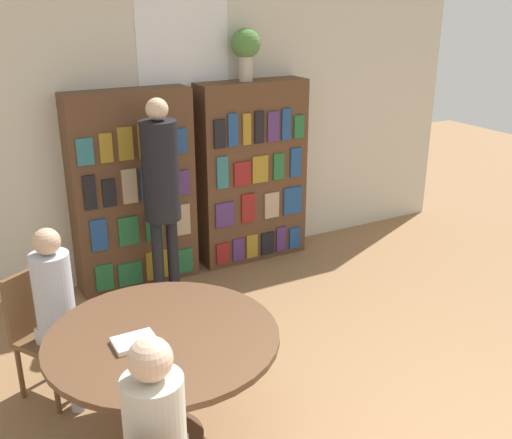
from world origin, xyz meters
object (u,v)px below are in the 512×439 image
Objects in this scene: bookshelf_right at (252,173)px; seated_reader_left at (60,307)px; flower_vase at (246,47)px; chair_left_side at (44,326)px; librarian_standing at (161,181)px; bookshelf_left at (133,191)px; reading_table at (163,349)px; seated_reader_right at (156,437)px.

seated_reader_left is at bearing -146.02° from bookshelf_right.
flower_vase reaches higher than seated_reader_left.
flower_vase is 0.55× the size of chair_left_side.
librarian_standing is at bearing -156.40° from bookshelf_right.
bookshelf_left is 3.76× the size of flower_vase.
librarian_standing is at bearing 69.37° from reading_table.
librarian_standing reaches higher than chair_left_side.
bookshelf_left is 0.56m from librarian_standing.
librarian_standing is (1.09, 1.01, 0.43)m from seated_reader_left.
reading_table is (-1.74, -2.23, -1.50)m from flower_vase.
reading_table is 1.91m from librarian_standing.
librarian_standing is (1.19, 0.85, 0.63)m from chair_left_side.
bookshelf_right reaches higher than seated_reader_right.
chair_left_side is at bearing 121.79° from reading_table.
bookshelf_right is 3.69m from seated_reader_right.
reading_table is 0.85m from seated_reader_right.
reading_table is at bearing 90.00° from seated_reader_right.
flower_vase is at bearing 175.62° from bookshelf_right.
seated_reader_left is at bearing 116.91° from seated_reader_right.
seated_reader_left reaches higher than chair_left_side.
chair_left_side is at bearing -149.88° from bookshelf_right.
reading_table is 1.03m from chair_left_side.
chair_left_side is (-1.09, -1.36, -0.42)m from bookshelf_left.
flower_vase is 0.27× the size of librarian_standing.
chair_left_side is 1.60m from librarian_standing.
seated_reader_left is 1.55m from librarian_standing.
bookshelf_right reaches higher than librarian_standing.
bookshelf_right is 1.33× the size of reading_table.
reading_table is 1.09× the size of seated_reader_right.
flower_vase is (1.19, 0.00, 1.23)m from bookshelf_left.
flower_vase is 3.02m from seated_reader_left.
librarian_standing is (-1.09, -0.51, -1.01)m from flower_vase.
chair_left_side is 0.27m from seated_reader_left.
seated_reader_left is (-0.99, -1.51, -0.21)m from bookshelf_left.
bookshelf_left is at bearing -155.14° from seated_reader_left.
seated_reader_right is 0.69× the size of librarian_standing.
bookshelf_left is 3.14m from seated_reader_right.
flower_vase is 1.57m from librarian_standing.
bookshelf_left is at bearing -179.77° from flower_vase.
seated_reader_left is 0.68× the size of librarian_standing.
seated_reader_right is at bearing -125.11° from bookshelf_right.
librarian_standing is (0.10, -0.50, 0.22)m from bookshelf_left.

